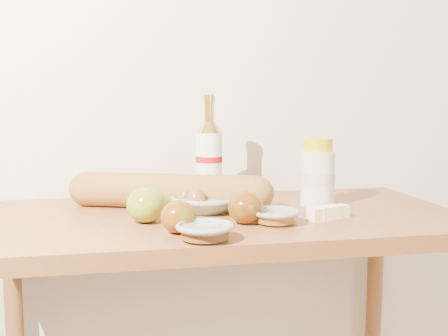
% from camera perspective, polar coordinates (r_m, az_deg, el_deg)
% --- Properties ---
extents(back_wall, '(3.50, 0.02, 2.60)m').
position_cam_1_polar(back_wall, '(1.71, -2.42, 10.88)').
color(back_wall, beige).
rests_on(back_wall, ground).
extents(table, '(1.20, 0.60, 0.90)m').
position_cam_1_polar(table, '(1.44, -0.24, -9.48)').
color(table, '#9C5F32').
rests_on(table, ground).
extents(bourbon_bottle, '(0.09, 0.09, 0.30)m').
position_cam_1_polar(bourbon_bottle, '(1.53, -1.53, 0.84)').
color(bourbon_bottle, white).
rests_on(bourbon_bottle, table).
extents(cream_bottle, '(0.09, 0.09, 0.18)m').
position_cam_1_polar(cream_bottle, '(1.53, 9.50, -0.67)').
color(cream_bottle, silver).
rests_on(cream_bottle, table).
extents(egg_bowl, '(0.22, 0.22, 0.06)m').
position_cam_1_polar(egg_bowl, '(1.44, -1.91, -3.39)').
color(egg_bowl, '#8D9A95').
rests_on(egg_bowl, table).
extents(baguette, '(0.55, 0.28, 0.09)m').
position_cam_1_polar(baguette, '(1.48, -5.58, -2.34)').
color(baguette, '#A87833').
rests_on(baguette, table).
extents(apple_yellowgreen, '(0.10, 0.10, 0.08)m').
position_cam_1_polar(apple_yellowgreen, '(1.32, -7.93, -3.72)').
color(apple_yellowgreen, '#9F891F').
rests_on(apple_yellowgreen, table).
extents(apple_redgreen_front, '(0.10, 0.10, 0.07)m').
position_cam_1_polar(apple_redgreen_front, '(1.21, -4.65, -4.96)').
color(apple_redgreen_front, '#8F0E07').
rests_on(apple_redgreen_front, table).
extents(apple_redgreen_right, '(0.10, 0.10, 0.08)m').
position_cam_1_polar(apple_redgreen_right, '(1.30, 2.21, -4.04)').
color(apple_redgreen_right, maroon).
rests_on(apple_redgreen_right, table).
extents(sugar_bowl, '(0.12, 0.12, 0.03)m').
position_cam_1_polar(sugar_bowl, '(1.16, -1.95, -6.46)').
color(sugar_bowl, gray).
rests_on(sugar_bowl, table).
extents(syrup_bowl, '(0.15, 0.15, 0.03)m').
position_cam_1_polar(syrup_bowl, '(1.31, 5.26, -4.90)').
color(syrup_bowl, gray).
rests_on(syrup_bowl, table).
extents(butter_stick, '(0.11, 0.07, 0.03)m').
position_cam_1_polar(butter_stick, '(1.37, 10.55, -4.49)').
color(butter_stick, '#FCF2C3').
rests_on(butter_stick, table).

